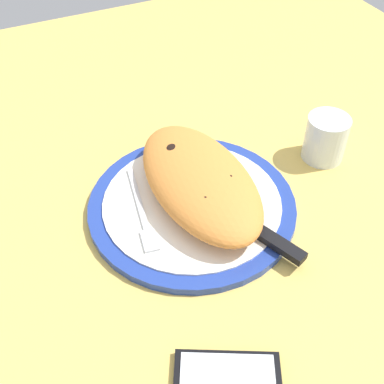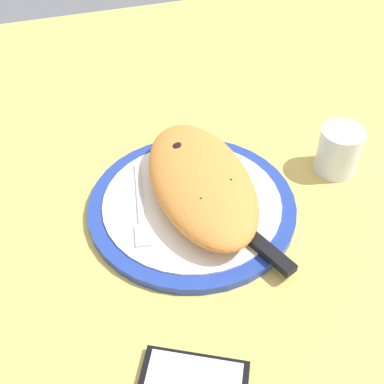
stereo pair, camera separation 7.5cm
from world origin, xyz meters
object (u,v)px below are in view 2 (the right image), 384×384
object	(u,v)px
fork	(141,210)
smartphone	(194,380)
water_glass	(338,153)
knife	(252,238)
plate	(192,205)
calzone	(201,181)

from	to	relation	value
fork	smartphone	world-z (taller)	fork
smartphone	water_glass	world-z (taller)	water_glass
knife	smartphone	size ratio (longest dim) A/B	1.53
plate	knife	world-z (taller)	knife
fork	smartphone	size ratio (longest dim) A/B	1.27
knife	fork	bearing A→B (deg)	-127.11
plate	fork	xyz separation A→B (cm)	(-0.40, -8.05, 1.07)
smartphone	water_glass	size ratio (longest dim) A/B	1.75
knife	water_glass	world-z (taller)	water_glass
plate	knife	xyz separation A→B (cm)	(10.14, 5.88, 1.35)
calzone	fork	size ratio (longest dim) A/B	1.61
calzone	water_glass	bearing A→B (deg)	92.23
knife	water_glass	distance (cm)	23.48
plate	fork	world-z (taller)	fork
fork	smartphone	bearing A→B (deg)	-0.09
fork	water_glass	world-z (taller)	water_glass
knife	water_glass	size ratio (longest dim) A/B	2.69
calzone	fork	distance (cm)	10.19
fork	knife	bearing A→B (deg)	52.89
calzone	water_glass	world-z (taller)	water_glass
smartphone	plate	bearing A→B (deg)	163.22
plate	smartphone	distance (cm)	28.03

